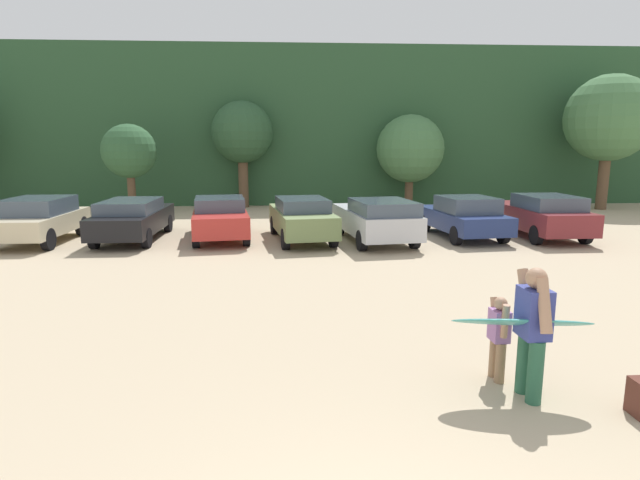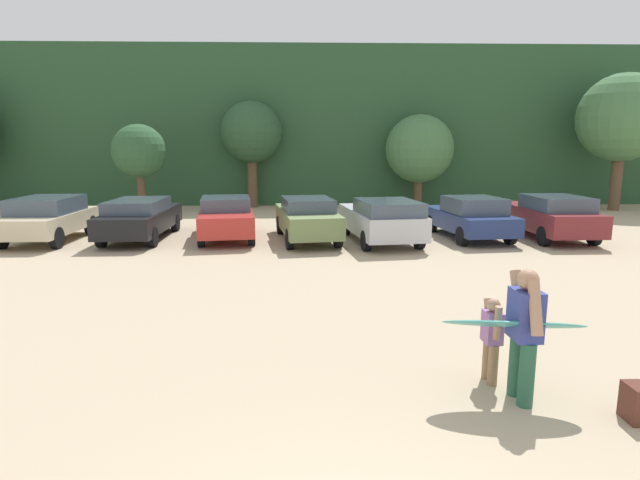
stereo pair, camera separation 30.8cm
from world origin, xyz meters
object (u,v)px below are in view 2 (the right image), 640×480
surfboard_teal (514,324)px  backpack_dropped (636,403)px  parked_car_champagne (48,218)px  parked_car_maroon (549,216)px  person_adult (525,328)px  parked_car_navy (470,217)px  person_child (492,335)px  parked_car_olive_green (307,218)px  parked_car_silver (382,219)px  parked_car_red (226,217)px  parked_car_black (140,217)px

surfboard_teal → backpack_dropped: surfboard_teal is taller
parked_car_champagne → backpack_dropped: (12.65, -12.05, -0.59)m
parked_car_maroon → person_adult: (-5.82, -11.58, 0.18)m
parked_car_navy → parked_car_champagne: bearing=83.9°
person_child → surfboard_teal: (0.07, -0.51, 0.34)m
parked_car_olive_green → parked_car_silver: parked_car_silver is taller
parked_car_champagne → parked_car_olive_green: size_ratio=0.88×
parked_car_champagne → backpack_dropped: bearing=-134.1°
parked_car_red → parked_car_navy: (8.55, -0.23, -0.01)m
parked_car_red → parked_car_maroon: bearing=-99.8°
parked_car_champagne → parked_car_silver: bearing=-93.4°
parked_car_olive_green → person_child: size_ratio=3.87×
parked_car_silver → person_child: size_ratio=3.97×
parked_car_maroon → person_adult: 12.96m
parked_car_champagne → person_child: size_ratio=3.42×
parked_car_black → parked_car_navy: size_ratio=1.10×
parked_car_black → backpack_dropped: (9.65, -12.40, -0.54)m
parked_car_olive_green → person_child: (2.47, -10.84, -0.11)m
parked_car_champagne → surfboard_teal: 16.15m
parked_car_red → surfboard_teal: parked_car_red is taller
parked_car_red → parked_car_olive_green: (2.83, -0.49, 0.02)m
parked_car_champagne → parked_car_navy: (14.53, 0.14, -0.06)m
parked_car_red → parked_car_olive_green: parked_car_olive_green is taller
parked_car_black → parked_car_navy: 11.53m
surfboard_teal → backpack_dropped: size_ratio=4.06×
parked_car_red → person_child: 12.51m
backpack_dropped → surfboard_teal: bearing=156.3°
parked_car_navy → person_child: parked_car_navy is taller
parked_car_red → surfboard_teal: (5.38, -11.84, 0.25)m
person_adult → backpack_dropped: size_ratio=3.85×
person_adult → parked_car_maroon: bearing=-118.3°
parked_car_navy → person_adult: 12.03m
parked_car_navy → parked_car_black: bearing=82.3°
parked_car_silver → parked_car_maroon: size_ratio=1.02×
parked_car_champagne → parked_car_maroon: bearing=-90.3°
parked_car_maroon → parked_car_navy: bearing=87.7°
parked_car_champagne → parked_car_black: 3.02m
person_adult → person_child: bearing=-71.1°
parked_car_olive_green → parked_car_silver: (2.49, -0.45, 0.02)m
parked_car_navy → backpack_dropped: (-1.87, -12.18, -0.53)m
parked_car_champagne → surfboard_teal: parked_car_champagne is taller
parked_car_black → parked_car_olive_green: bearing=-95.6°
parked_car_olive_green → surfboard_teal: 11.64m
backpack_dropped → person_child: bearing=141.7°
parked_car_silver → person_adult: size_ratio=2.74×
parked_car_navy → parked_car_red: bearing=81.8°
parked_car_silver → person_adult: person_adult is taller
parked_car_maroon → backpack_dropped: parked_car_maroon is taller
parked_car_red → surfboard_teal: 13.01m
parked_car_champagne → surfboard_teal: (11.36, -11.48, 0.20)m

